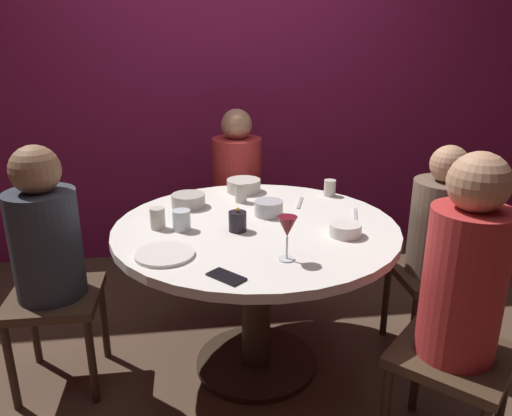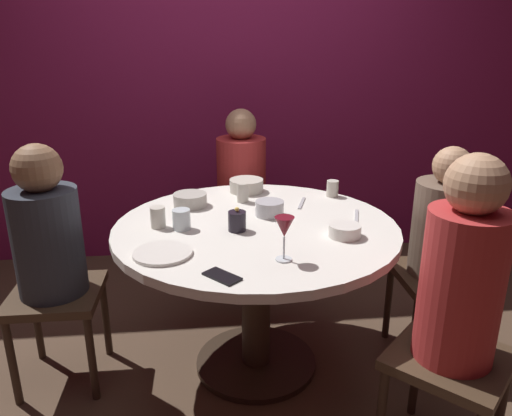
% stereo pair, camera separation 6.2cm
% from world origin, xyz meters
% --- Properties ---
extents(ground_plane, '(8.00, 8.00, 0.00)m').
position_xyz_m(ground_plane, '(0.00, 0.00, 0.00)').
color(ground_plane, '#4C3828').
extents(back_wall, '(6.00, 0.10, 2.60)m').
position_xyz_m(back_wall, '(0.00, 1.47, 1.30)').
color(back_wall, maroon).
rests_on(back_wall, ground).
extents(dining_table, '(1.30, 1.30, 0.76)m').
position_xyz_m(dining_table, '(0.00, 0.00, 0.60)').
color(dining_table, silver).
rests_on(dining_table, ground).
extents(seated_diner_left, '(0.40, 0.40, 1.15)m').
position_xyz_m(seated_diner_left, '(-0.93, 0.00, 0.72)').
color(seated_diner_left, '#3F2D1E').
rests_on(seated_diner_left, ground).
extents(seated_diner_back, '(0.40, 0.40, 1.16)m').
position_xyz_m(seated_diner_back, '(0.00, 0.89, 0.72)').
color(seated_diner_back, '#3F2D1E').
rests_on(seated_diner_back, ground).
extents(seated_diner_right, '(0.40, 0.40, 1.10)m').
position_xyz_m(seated_diner_right, '(0.91, 0.00, 0.68)').
color(seated_diner_right, '#3F2D1E').
rests_on(seated_diner_right, ground).
extents(seated_diner_front_right, '(0.57, 0.57, 1.22)m').
position_xyz_m(seated_diner_front_right, '(0.65, -0.65, 0.75)').
color(seated_diner_front_right, '#3F2D1E').
rests_on(seated_diner_front_right, ground).
extents(candle_holder, '(0.08, 0.08, 0.11)m').
position_xyz_m(candle_holder, '(-0.09, -0.06, 0.80)').
color(candle_holder, black).
rests_on(candle_holder, dining_table).
extents(wine_glass, '(0.08, 0.08, 0.18)m').
position_xyz_m(wine_glass, '(0.07, -0.39, 0.89)').
color(wine_glass, silver).
rests_on(wine_glass, dining_table).
extents(dinner_plate, '(0.24, 0.24, 0.01)m').
position_xyz_m(dinner_plate, '(-0.40, -0.29, 0.77)').
color(dinner_plate, silver).
rests_on(dinner_plate, dining_table).
extents(cell_phone, '(0.15, 0.15, 0.01)m').
position_xyz_m(cell_phone, '(-0.18, -0.51, 0.76)').
color(cell_phone, black).
rests_on(cell_phone, dining_table).
extents(bowl_serving_large, '(0.14, 0.14, 0.07)m').
position_xyz_m(bowl_serving_large, '(0.08, 0.11, 0.80)').
color(bowl_serving_large, '#B7B7BC').
rests_on(bowl_serving_large, dining_table).
extents(bowl_salad_center, '(0.17, 0.17, 0.07)m').
position_xyz_m(bowl_salad_center, '(-0.30, 0.30, 0.79)').
color(bowl_salad_center, '#B2ADA3').
rests_on(bowl_salad_center, dining_table).
extents(bowl_small_white, '(0.14, 0.14, 0.05)m').
position_xyz_m(bowl_small_white, '(0.36, -0.18, 0.79)').
color(bowl_small_white, silver).
rests_on(bowl_small_white, dining_table).
extents(bowl_sauce_side, '(0.19, 0.19, 0.07)m').
position_xyz_m(bowl_sauce_side, '(-0.00, 0.51, 0.79)').
color(bowl_sauce_side, beige).
rests_on(bowl_sauce_side, dining_table).
extents(cup_near_candle, '(0.08, 0.08, 0.09)m').
position_xyz_m(cup_near_candle, '(-0.34, -0.02, 0.80)').
color(cup_near_candle, silver).
rests_on(cup_near_candle, dining_table).
extents(cup_by_left_diner, '(0.07, 0.07, 0.10)m').
position_xyz_m(cup_by_left_diner, '(-0.44, 0.01, 0.81)').
color(cup_by_left_diner, beige).
rests_on(cup_by_left_diner, dining_table).
extents(cup_by_right_diner, '(0.06, 0.06, 0.10)m').
position_xyz_m(cup_by_right_diner, '(-0.03, 0.34, 0.81)').
color(cup_by_right_diner, beige).
rests_on(cup_by_right_diner, dining_table).
extents(cup_center_front, '(0.06, 0.06, 0.09)m').
position_xyz_m(cup_center_front, '(0.45, 0.38, 0.80)').
color(cup_center_front, beige).
rests_on(cup_center_front, dining_table).
extents(fork_near_plate, '(0.07, 0.18, 0.01)m').
position_xyz_m(fork_near_plate, '(0.49, 0.05, 0.76)').
color(fork_near_plate, '#B7B7BC').
rests_on(fork_near_plate, dining_table).
extents(knife_near_plate, '(0.07, 0.18, 0.01)m').
position_xyz_m(knife_near_plate, '(0.27, 0.27, 0.76)').
color(knife_near_plate, '#B7B7BC').
rests_on(knife_near_plate, dining_table).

